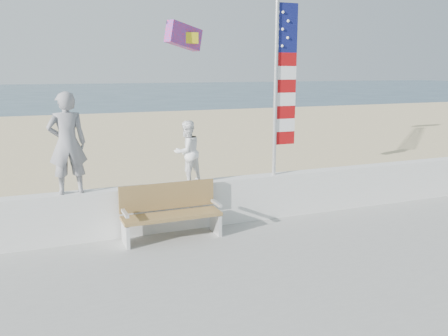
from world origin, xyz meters
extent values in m
plane|color=#2B4557|center=(0.00, 0.00, 0.00)|extent=(220.00, 220.00, 0.00)
cube|color=beige|center=(0.00, 9.00, 0.04)|extent=(90.00, 40.00, 0.08)
cube|color=silver|center=(0.00, 2.00, 0.63)|extent=(30.00, 0.35, 0.90)
imported|color=gray|center=(-2.65, 2.00, 1.97)|extent=(0.67, 0.45, 1.78)
imported|color=white|center=(-0.48, 2.00, 1.68)|extent=(0.71, 0.64, 1.20)
cube|color=olive|center=(-0.96, 1.45, 0.62)|extent=(1.80, 0.50, 0.06)
cube|color=olive|center=(-0.96, 1.72, 0.93)|extent=(1.80, 0.05, 0.50)
cube|color=white|center=(-1.81, 1.45, 0.38)|extent=(0.06, 0.50, 0.40)
cube|color=silver|center=(-1.81, 1.40, 0.78)|extent=(0.06, 0.45, 0.05)
cube|color=white|center=(-0.11, 1.45, 0.38)|extent=(0.06, 0.50, 0.40)
cube|color=silver|center=(-0.11, 1.40, 0.78)|extent=(0.06, 0.45, 0.05)
cylinder|color=silver|center=(1.40, 2.00, 2.83)|extent=(0.08, 0.08, 3.50)
cube|color=#0F1451|center=(1.64, 2.00, 4.03)|extent=(0.44, 0.02, 0.95)
cube|color=#9E0A0C|center=(1.64, 2.00, 1.84)|extent=(0.44, 0.02, 0.26)
cube|color=white|center=(1.64, 2.00, 2.10)|extent=(0.44, 0.02, 0.26)
cube|color=#9E0A0C|center=(1.64, 2.00, 2.37)|extent=(0.44, 0.02, 0.26)
cube|color=white|center=(1.64, 2.00, 2.63)|extent=(0.44, 0.02, 0.26)
cube|color=#9E0A0C|center=(1.64, 2.00, 2.89)|extent=(0.44, 0.02, 0.26)
cube|color=white|center=(1.64, 2.00, 3.16)|extent=(0.44, 0.02, 0.26)
cube|color=#9E0A0C|center=(1.64, 2.00, 3.42)|extent=(0.44, 0.02, 0.26)
sphere|color=white|center=(1.52, 1.98, 3.68)|extent=(0.06, 0.06, 0.06)
sphere|color=white|center=(1.64, 1.98, 3.84)|extent=(0.06, 0.06, 0.06)
sphere|color=white|center=(1.52, 1.98, 4.00)|extent=(0.06, 0.06, 0.06)
sphere|color=white|center=(1.64, 1.98, 4.16)|extent=(0.06, 0.06, 0.06)
sphere|color=white|center=(1.52, 1.98, 4.32)|extent=(0.06, 0.06, 0.06)
cube|color=red|center=(0.43, 5.01, 4.03)|extent=(1.06, 0.65, 0.72)
cube|color=yellow|center=(0.58, 5.01, 3.98)|extent=(0.37, 0.28, 0.26)
camera|label=1|loc=(-3.17, -6.54, 3.22)|focal=38.00mm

